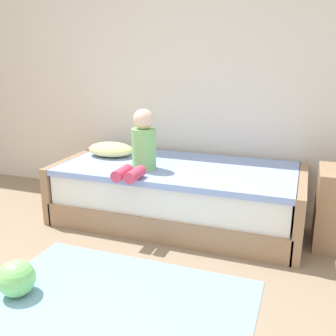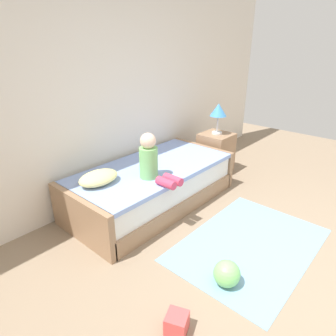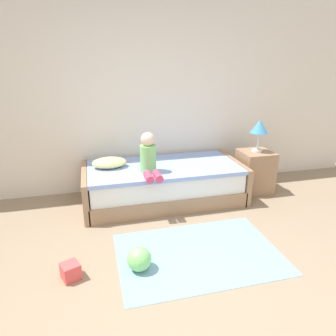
# 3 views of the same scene
# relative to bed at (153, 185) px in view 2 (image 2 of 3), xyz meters

# --- Properties ---
(ground_plane) EXTENTS (9.20, 9.20, 0.00)m
(ground_plane) POSITION_rel_bed_xyz_m (-0.31, -2.00, -0.25)
(ground_plane) COLOR gray
(wall_rear) EXTENTS (7.20, 0.10, 2.90)m
(wall_rear) POSITION_rel_bed_xyz_m (-0.31, 0.60, 1.20)
(wall_rear) COLOR silver
(wall_rear) RESTS_ON ground
(bed) EXTENTS (2.11, 1.00, 0.50)m
(bed) POSITION_rel_bed_xyz_m (0.00, 0.00, 0.00)
(bed) COLOR #997556
(bed) RESTS_ON ground
(nightstand) EXTENTS (0.44, 0.44, 0.60)m
(nightstand) POSITION_rel_bed_xyz_m (1.35, -0.03, 0.05)
(nightstand) COLOR #997556
(nightstand) RESTS_ON ground
(table_lamp) EXTENTS (0.24, 0.24, 0.45)m
(table_lamp) POSITION_rel_bed_xyz_m (1.35, -0.03, 0.69)
(table_lamp) COLOR silver
(table_lamp) RESTS_ON nightstand
(child_figure) EXTENTS (0.20, 0.51, 0.50)m
(child_figure) POSITION_rel_bed_xyz_m (-0.24, -0.23, 0.46)
(child_figure) COLOR #7FC672
(child_figure) RESTS_ON bed
(pillow) EXTENTS (0.44, 0.30, 0.13)m
(pillow) POSITION_rel_bed_xyz_m (-0.70, 0.10, 0.32)
(pillow) COLOR #F2E58C
(pillow) RESTS_ON bed
(toy_ball) EXTENTS (0.23, 0.23, 0.23)m
(toy_ball) POSITION_rel_bed_xyz_m (-0.56, -1.40, -0.13)
(toy_ball) COLOR #7FD872
(toy_ball) RESTS_ON ground
(area_rug) EXTENTS (1.60, 1.10, 0.01)m
(area_rug) POSITION_rel_bed_xyz_m (0.05, -1.30, -0.24)
(area_rug) COLOR #7AA8CC
(area_rug) RESTS_ON ground
(toy_block) EXTENTS (0.19, 0.19, 0.15)m
(toy_block) POSITION_rel_bed_xyz_m (-1.17, -1.37, -0.17)
(toy_block) COLOR #E54C4C
(toy_block) RESTS_ON ground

